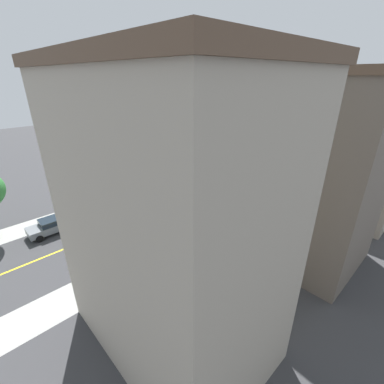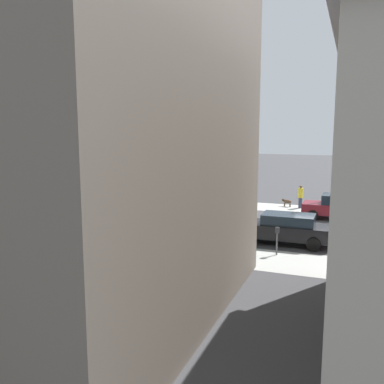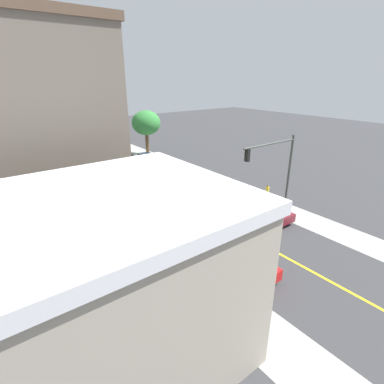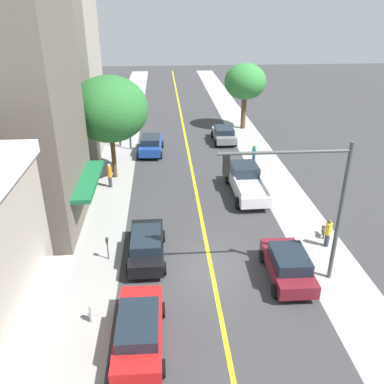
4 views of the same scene
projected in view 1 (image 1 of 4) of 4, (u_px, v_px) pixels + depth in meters
ground_plane at (217, 187)px, 35.93m from camera, size 140.00×140.00×0.00m
sidewalk_left at (254, 202)px, 31.88m from camera, size 3.03×126.00×0.01m
sidewalk_right at (186, 176)px, 39.97m from camera, size 3.03×126.00×0.01m
road_centerline_stripe at (217, 187)px, 35.93m from camera, size 0.20×126.00×0.00m
corner_shop_building at (338, 176)px, 29.38m from camera, size 12.98×8.52×7.42m
brick_apartment_block at (295, 168)px, 20.88m from camera, size 12.70×8.00×14.52m
pale_office_building at (169, 225)px, 12.73m from camera, size 11.97×7.32×14.83m
street_tree_right_corner at (175, 189)px, 22.18m from camera, size 5.52×5.52×7.59m
fire_hydrant at (265, 189)px, 34.24m from camera, size 0.44×0.24×0.83m
parking_meter at (243, 196)px, 31.32m from camera, size 0.12×0.18×1.27m
traffic_light_mast at (202, 147)px, 37.32m from camera, size 5.79×0.32×6.92m
street_lamp at (104, 233)px, 19.50m from camera, size 0.70×0.36×5.30m
red_sedan_left_curb at (258, 180)px, 36.35m from camera, size 2.02×4.63×1.49m
black_sedan_left_curb at (230, 192)px, 32.69m from camera, size 1.98×4.60×1.48m
grey_sedan_right_curb at (52, 225)px, 25.42m from camera, size 2.06×4.14×1.46m
maroon_sedan_right_curb at (203, 174)px, 38.61m from camera, size 2.07×4.17×1.54m
blue_sedan_left_curb at (111, 244)px, 22.53m from camera, size 2.21×4.43×1.58m
white_pickup_truck at (149, 192)px, 32.43m from camera, size 2.30×5.92×1.81m
pedestrian_teal_shirt at (101, 201)px, 30.16m from camera, size 0.33×0.33×1.61m
pedestrian_orange_shirt at (193, 226)px, 24.98m from camera, size 0.33×0.33×1.77m
pedestrian_red_shirt at (102, 272)px, 19.16m from camera, size 0.32×0.32×1.78m
pedestrian_yellow_shirt at (176, 172)px, 38.90m from camera, size 0.34×0.34×1.64m
small_dog at (170, 177)px, 38.62m from camera, size 0.44×0.76×0.57m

